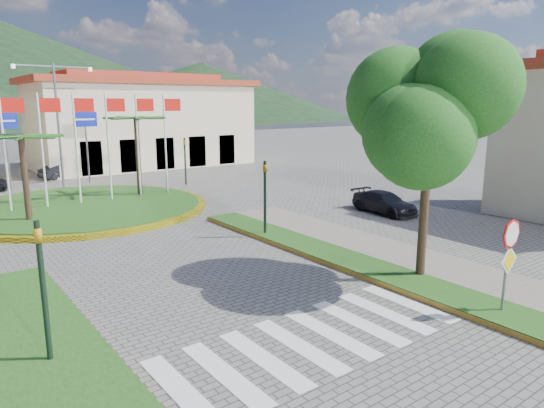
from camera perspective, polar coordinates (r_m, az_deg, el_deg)
sidewalk_right at (r=15.35m, az=27.32°, el=-10.31°), size 4.00×28.00×0.15m
verge_right at (r=14.33m, az=25.17°, el=-11.59°), size 1.60×28.00×0.18m
crosswalk at (r=11.94m, az=4.67°, el=-15.68°), size 8.00×3.00×0.01m
roundabout_island at (r=27.34m, az=-21.23°, el=-0.25°), size 12.70×12.70×6.00m
stop_sign at (r=13.85m, az=26.12°, el=-5.00°), size 0.80×0.11×2.65m
deciduous_tree at (r=15.41m, az=18.13°, el=9.99°), size 3.60×3.60×6.80m
traffic_light_left at (r=11.12m, az=-25.39°, el=-8.08°), size 0.15×0.18×3.20m
traffic_light_right at (r=19.97m, az=-0.83°, el=1.52°), size 0.15×0.18×3.20m
traffic_light_far at (r=33.65m, az=-10.20°, el=5.53°), size 0.18×0.15×3.20m
direction_sign_west at (r=35.26m, az=-28.89°, el=7.13°), size 1.60×0.14×5.20m
direction_sign_east at (r=36.32m, az=-21.04°, el=7.90°), size 1.60×0.14×5.20m
street_lamp_centre at (r=34.83m, az=-23.89°, el=9.14°), size 4.80×0.16×8.00m
building_right at (r=45.25m, az=-15.01°, el=9.37°), size 19.08×9.54×8.05m
hill_far_east at (r=158.87m, az=-8.20°, el=12.94°), size 120.00×120.00×18.00m
car_dark_b at (r=39.48m, az=-23.45°, el=3.60°), size 3.50×2.24×1.09m
car_side_right at (r=25.29m, az=13.08°, el=0.18°), size 1.81×3.87×1.09m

